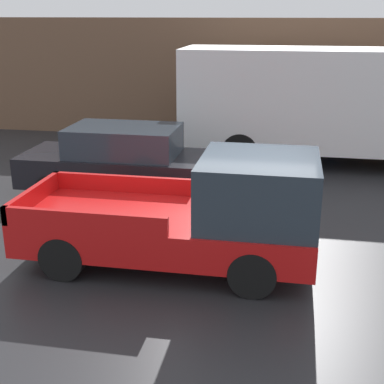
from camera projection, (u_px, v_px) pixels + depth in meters
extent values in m
plane|color=#232326|center=(241.00, 261.00, 9.55)|extent=(60.00, 60.00, 0.00)
cube|color=brown|center=(271.00, 81.00, 17.96)|extent=(28.00, 0.15, 4.04)
cube|color=red|center=(167.00, 229.00, 9.30)|extent=(5.02, 2.09, 0.58)
cube|color=#28333D|center=(259.00, 189.00, 8.77)|extent=(1.91, 1.97, 1.07)
cube|color=red|center=(121.00, 183.00, 10.28)|extent=(2.76, 0.10, 0.32)
cube|color=red|center=(83.00, 221.00, 8.43)|extent=(2.76, 0.10, 0.32)
cube|color=red|center=(33.00, 196.00, 9.59)|extent=(0.10, 2.09, 0.32)
cylinder|color=black|center=(260.00, 228.00, 9.98)|extent=(0.76, 0.26, 0.76)
cylinder|color=black|center=(252.00, 274.00, 8.25)|extent=(0.76, 0.26, 0.76)
cylinder|color=black|center=(101.00, 217.00, 10.52)|extent=(0.76, 0.26, 0.76)
cylinder|color=black|center=(63.00, 258.00, 8.79)|extent=(0.76, 0.26, 0.76)
cube|color=black|center=(120.00, 169.00, 12.87)|extent=(4.65, 1.89, 0.72)
cube|color=#28333D|center=(124.00, 141.00, 12.62)|extent=(2.56, 1.66, 0.67)
cylinder|color=black|center=(185.00, 174.00, 13.51)|extent=(0.65, 0.22, 0.65)
cylinder|color=black|center=(170.00, 196.00, 11.94)|extent=(0.65, 0.22, 0.65)
cylinder|color=black|center=(77.00, 168.00, 14.01)|extent=(0.65, 0.22, 0.65)
cylinder|color=black|center=(50.00, 188.00, 12.44)|extent=(0.65, 0.22, 0.65)
cube|color=white|center=(288.00, 98.00, 15.35)|extent=(6.03, 2.39, 2.78)
cylinder|color=black|center=(247.00, 135.00, 16.99)|extent=(1.02, 0.30, 1.02)
cylinder|color=black|center=(240.00, 151.00, 15.01)|extent=(1.02, 0.30, 1.02)
cube|color=#194CB2|center=(332.00, 128.00, 17.76)|extent=(0.45, 0.40, 1.13)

